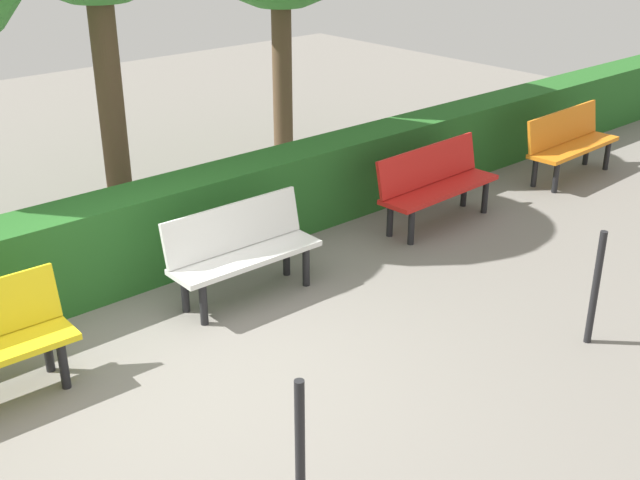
% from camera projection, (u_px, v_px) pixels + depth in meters
% --- Properties ---
extents(ground_plane, '(22.50, 22.50, 0.00)m').
position_uv_depth(ground_plane, '(190.00, 375.00, 6.17)').
color(ground_plane, gray).
extents(bench_orange, '(1.59, 0.51, 0.86)m').
position_uv_depth(bench_orange, '(570.00, 141.00, 10.22)').
color(bench_orange, orange).
rests_on(bench_orange, ground_plane).
extents(bench_red, '(1.62, 0.52, 0.86)m').
position_uv_depth(bench_red, '(435.00, 182.00, 8.80)').
color(bench_red, red).
rests_on(bench_red, ground_plane).
extents(bench_white, '(1.45, 0.49, 0.86)m').
position_uv_depth(bench_white, '(242.00, 248.00, 7.19)').
color(bench_white, white).
rests_on(bench_white, ground_plane).
extents(hedge_row, '(18.50, 0.57, 0.88)m').
position_uv_depth(hedge_row, '(189.00, 221.00, 7.87)').
color(hedge_row, '#266023').
rests_on(hedge_row, ground_plane).
extents(railing_post_mid, '(0.06, 0.06, 1.00)m').
position_uv_depth(railing_post_mid, '(595.00, 288.00, 6.42)').
color(railing_post_mid, black).
rests_on(railing_post_mid, ground_plane).
extents(railing_post_far, '(0.06, 0.06, 1.00)m').
position_uv_depth(railing_post_far, '(300.00, 454.00, 4.54)').
color(railing_post_far, black).
rests_on(railing_post_far, ground_plane).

